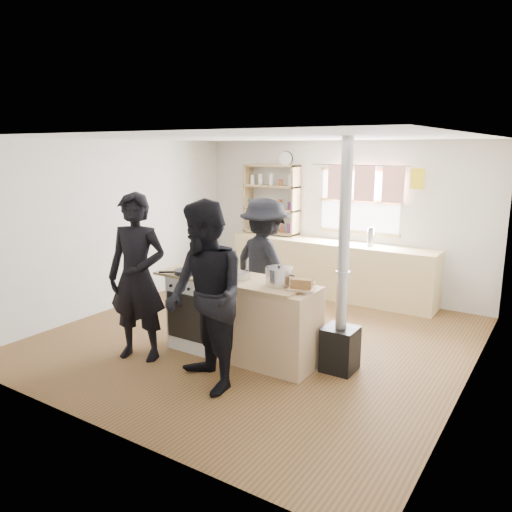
{
  "coord_description": "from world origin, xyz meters",
  "views": [
    {
      "loc": [
        3.24,
        -5.07,
        2.39
      ],
      "look_at": [
        0.05,
        -0.1,
        1.1
      ],
      "focal_mm": 35.0,
      "sensor_mm": 36.0,
      "label": 1
    }
  ],
  "objects_px": {
    "roast_tray": "(233,274)",
    "person_far": "(265,265)",
    "stockpot_stove": "(221,263)",
    "flue_heater": "(341,313)",
    "person_near_left": "(137,277)",
    "skillet_greens": "(186,271)",
    "bread_board": "(301,285)",
    "person_near_right": "(205,297)",
    "stockpot_counter": "(279,276)",
    "cooking_island": "(242,317)",
    "thermos": "(370,238)"
  },
  "relations": [
    {
      "from": "thermos",
      "to": "skillet_greens",
      "type": "xyz_separation_m",
      "value": [
        -1.18,
        -2.94,
        -0.08
      ]
    },
    {
      "from": "stockpot_counter",
      "to": "flue_heater",
      "type": "height_order",
      "value": "flue_heater"
    },
    {
      "from": "skillet_greens",
      "to": "thermos",
      "type": "bearing_deg",
      "value": 68.13
    },
    {
      "from": "person_far",
      "to": "cooking_island",
      "type": "bearing_deg",
      "value": 123.54
    },
    {
      "from": "stockpot_stove",
      "to": "person_near_right",
      "type": "bearing_deg",
      "value": -60.42
    },
    {
      "from": "skillet_greens",
      "to": "stockpot_stove",
      "type": "bearing_deg",
      "value": 61.28
    },
    {
      "from": "cooking_island",
      "to": "person_far",
      "type": "height_order",
      "value": "person_far"
    },
    {
      "from": "stockpot_stove",
      "to": "person_near_left",
      "type": "bearing_deg",
      "value": -119.72
    },
    {
      "from": "stockpot_stove",
      "to": "bread_board",
      "type": "bearing_deg",
      "value": -11.84
    },
    {
      "from": "stockpot_stove",
      "to": "person_near_right",
      "type": "relative_size",
      "value": 0.12
    },
    {
      "from": "bread_board",
      "to": "person_near_right",
      "type": "bearing_deg",
      "value": -128.21
    },
    {
      "from": "skillet_greens",
      "to": "person_near_left",
      "type": "xyz_separation_m",
      "value": [
        -0.29,
        -0.5,
        -0.0
      ]
    },
    {
      "from": "thermos",
      "to": "stockpot_stove",
      "type": "distance_m",
      "value": 2.73
    },
    {
      "from": "skillet_greens",
      "to": "stockpot_stove",
      "type": "distance_m",
      "value": 0.45
    },
    {
      "from": "roast_tray",
      "to": "stockpot_stove",
      "type": "distance_m",
      "value": 0.44
    },
    {
      "from": "flue_heater",
      "to": "person_near_left",
      "type": "distance_m",
      "value": 2.3
    },
    {
      "from": "flue_heater",
      "to": "stockpot_counter",
      "type": "bearing_deg",
      "value": -157.13
    },
    {
      "from": "roast_tray",
      "to": "bread_board",
      "type": "xyz_separation_m",
      "value": [
        0.88,
        -0.01,
        0.01
      ]
    },
    {
      "from": "stockpot_stove",
      "to": "stockpot_counter",
      "type": "distance_m",
      "value": 0.99
    },
    {
      "from": "thermos",
      "to": "person_near_left",
      "type": "distance_m",
      "value": 3.74
    },
    {
      "from": "bread_board",
      "to": "thermos",
      "type": "bearing_deg",
      "value": 95.65
    },
    {
      "from": "person_near_right",
      "to": "stockpot_counter",
      "type": "bearing_deg",
      "value": 95.92
    },
    {
      "from": "roast_tray",
      "to": "person_far",
      "type": "xyz_separation_m",
      "value": [
        -0.13,
        0.92,
        -0.09
      ]
    },
    {
      "from": "cooking_island",
      "to": "person_near_right",
      "type": "relative_size",
      "value": 1.03
    },
    {
      "from": "skillet_greens",
      "to": "person_near_right",
      "type": "distance_m",
      "value": 1.07
    },
    {
      "from": "stockpot_counter",
      "to": "person_far",
      "type": "height_order",
      "value": "person_far"
    },
    {
      "from": "bread_board",
      "to": "flue_heater",
      "type": "relative_size",
      "value": 0.13
    },
    {
      "from": "flue_heater",
      "to": "person_near_right",
      "type": "bearing_deg",
      "value": -131.6
    },
    {
      "from": "cooking_island",
      "to": "roast_tray",
      "type": "height_order",
      "value": "roast_tray"
    },
    {
      "from": "thermos",
      "to": "roast_tray",
      "type": "distance_m",
      "value": 2.87
    },
    {
      "from": "roast_tray",
      "to": "person_far",
      "type": "relative_size",
      "value": 0.23
    },
    {
      "from": "cooking_island",
      "to": "person_near_right",
      "type": "height_order",
      "value": "person_near_right"
    },
    {
      "from": "flue_heater",
      "to": "person_far",
      "type": "distance_m",
      "value": 1.52
    },
    {
      "from": "stockpot_counter",
      "to": "skillet_greens",
      "type": "bearing_deg",
      "value": -172.57
    },
    {
      "from": "person_near_left",
      "to": "person_far",
      "type": "bearing_deg",
      "value": 47.36
    },
    {
      "from": "skillet_greens",
      "to": "stockpot_stove",
      "type": "xyz_separation_m",
      "value": [
        0.21,
        0.39,
        0.05
      ]
    },
    {
      "from": "bread_board",
      "to": "skillet_greens",
      "type": "bearing_deg",
      "value": -174.99
    },
    {
      "from": "skillet_greens",
      "to": "person_near_left",
      "type": "bearing_deg",
      "value": -120.49
    },
    {
      "from": "thermos",
      "to": "skillet_greens",
      "type": "distance_m",
      "value": 3.17
    },
    {
      "from": "cooking_island",
      "to": "roast_tray",
      "type": "distance_m",
      "value": 0.52
    },
    {
      "from": "stockpot_counter",
      "to": "flue_heater",
      "type": "xyz_separation_m",
      "value": [
        0.62,
        0.26,
        -0.38
      ]
    },
    {
      "from": "cooking_island",
      "to": "person_far",
      "type": "xyz_separation_m",
      "value": [
        -0.23,
        0.89,
        0.41
      ]
    },
    {
      "from": "roast_tray",
      "to": "stockpot_stove",
      "type": "bearing_deg",
      "value": 145.02
    },
    {
      "from": "cooking_island",
      "to": "skillet_greens",
      "type": "xyz_separation_m",
      "value": [
        -0.67,
        -0.17,
        0.49
      ]
    },
    {
      "from": "flue_heater",
      "to": "cooking_island",
      "type": "bearing_deg",
      "value": -167.6
    },
    {
      "from": "stockpot_stove",
      "to": "person_far",
      "type": "xyz_separation_m",
      "value": [
        0.23,
        0.67,
        -0.13
      ]
    },
    {
      "from": "roast_tray",
      "to": "flue_heater",
      "type": "height_order",
      "value": "flue_heater"
    },
    {
      "from": "person_far",
      "to": "stockpot_counter",
      "type": "bearing_deg",
      "value": 147.91
    },
    {
      "from": "skillet_greens",
      "to": "stockpot_counter",
      "type": "relative_size",
      "value": 1.31
    },
    {
      "from": "roast_tray",
      "to": "stockpot_counter",
      "type": "height_order",
      "value": "stockpot_counter"
    }
  ]
}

